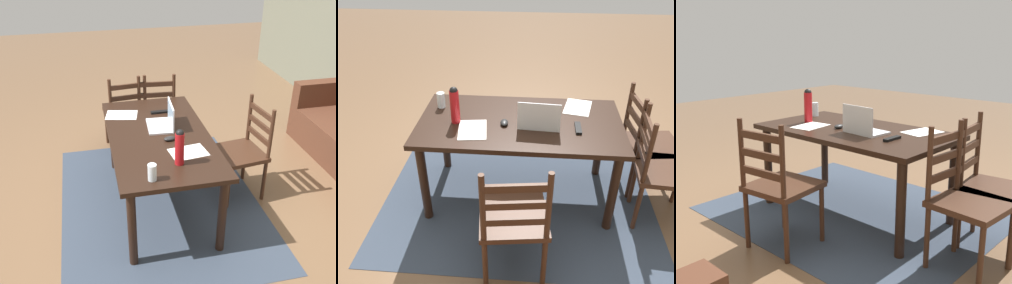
# 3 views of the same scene
# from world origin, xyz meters

# --- Properties ---
(ground_plane) EXTENTS (14.00, 14.00, 0.00)m
(ground_plane) POSITION_xyz_m (0.00, 0.00, 0.00)
(ground_plane) COLOR brown
(area_rug) EXTENTS (2.31, 1.85, 0.01)m
(area_rug) POSITION_xyz_m (0.00, 0.00, 0.00)
(area_rug) COLOR #333D4C
(area_rug) RESTS_ON ground
(dining_table) EXTENTS (1.60, 0.88, 0.74)m
(dining_table) POSITION_xyz_m (0.00, 0.00, 0.65)
(dining_table) COLOR black
(dining_table) RESTS_ON ground
(chair_left_far) EXTENTS (0.47, 0.47, 0.95)m
(chair_left_far) POSITION_xyz_m (-1.09, 0.17, 0.46)
(chair_left_far) COLOR #3D2316
(chair_left_far) RESTS_ON ground
(chair_far_head) EXTENTS (0.49, 0.49, 0.95)m
(chair_far_head) POSITION_xyz_m (-0.01, 0.81, 0.46)
(chair_far_head) COLOR #3D2316
(chair_far_head) RESTS_ON ground
(chair_left_near) EXTENTS (0.49, 0.49, 0.95)m
(chair_left_near) POSITION_xyz_m (-1.09, -0.17, 0.46)
(chair_left_near) COLOR #3D2316
(chair_left_near) RESTS_ON ground
(laptop) EXTENTS (0.33, 0.24, 0.23)m
(laptop) POSITION_xyz_m (-0.15, 0.08, 0.80)
(laptop) COLOR silver
(laptop) RESTS_ON dining_table
(water_bottle) EXTENTS (0.07, 0.07, 0.30)m
(water_bottle) POSITION_xyz_m (0.50, 0.06, 0.89)
(water_bottle) COLOR #A81419
(water_bottle) RESTS_ON dining_table
(drinking_glass) EXTENTS (0.07, 0.07, 0.13)m
(drinking_glass) POSITION_xyz_m (0.67, -0.19, 0.80)
(drinking_glass) COLOR silver
(drinking_glass) RESTS_ON dining_table
(computer_mouse) EXTENTS (0.07, 0.10, 0.03)m
(computer_mouse) POSITION_xyz_m (0.12, 0.07, 0.76)
(computer_mouse) COLOR black
(computer_mouse) RESTS_ON dining_table
(tv_remote) EXTENTS (0.04, 0.17, 0.02)m
(tv_remote) POSITION_xyz_m (-0.44, 0.09, 0.75)
(tv_remote) COLOR black
(tv_remote) RESTS_ON dining_table
(paper_stack_left) EXTENTS (0.27, 0.33, 0.00)m
(paper_stack_left) POSITION_xyz_m (-0.47, -0.27, 0.74)
(paper_stack_left) COLOR white
(paper_stack_left) RESTS_ON dining_table
(paper_stack_right) EXTENTS (0.25, 0.32, 0.00)m
(paper_stack_right) POSITION_xyz_m (0.35, 0.17, 0.74)
(paper_stack_right) COLOR white
(paper_stack_right) RESTS_ON dining_table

